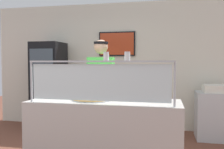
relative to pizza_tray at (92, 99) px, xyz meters
name	(u,v)px	position (x,y,z in m)	size (l,w,h in m)	color
shop_rear_unit	(130,65)	(0.16, 2.33, 0.39)	(6.26, 0.13, 2.70)	silver
serving_counter	(104,139)	(0.16, -0.03, -0.49)	(1.86, 0.65, 0.95)	#BCB7B2
sneeze_guard	(99,77)	(0.16, -0.30, 0.29)	(1.69, 0.06, 0.50)	#B2B5BC
pizza_tray	(92,99)	(0.00, 0.00, 0.00)	(0.51, 0.51, 0.04)	#9EA0A8
pizza_server	(92,97)	(0.00, -0.02, 0.02)	(0.07, 0.28, 0.01)	#ADAFB7
parmesan_shaker	(106,57)	(0.25, -0.30, 0.52)	(0.06, 0.06, 0.10)	white
pepper_flake_shaker	(127,57)	(0.49, -0.30, 0.52)	(0.06, 0.06, 0.10)	white
worker_figure	(101,90)	(-0.04, 0.61, 0.04)	(0.41, 0.50, 1.76)	#23232D
drink_fridge	(49,86)	(-1.53, 1.89, -0.04)	(0.60, 0.65, 1.84)	black
prep_shelf	(216,116)	(1.82, 1.84, -0.53)	(0.70, 0.55, 0.87)	#B7BABF
pizza_box_stack	(216,89)	(1.82, 1.84, -0.03)	(0.49, 0.49, 0.14)	silver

